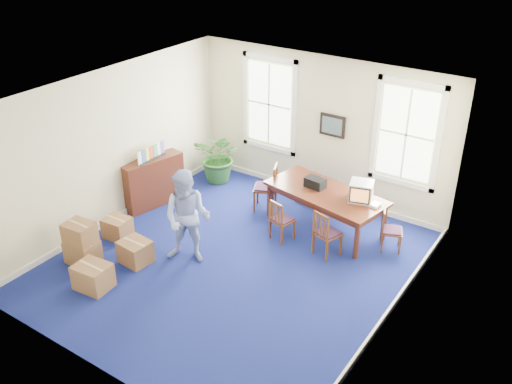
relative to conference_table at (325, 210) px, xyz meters
The scene contains 25 objects.
floor 2.24m from the conference_table, 111.64° to the right, with size 6.50×6.50×0.00m, color navy.
ceiling 3.55m from the conference_table, 111.64° to the right, with size 6.50×6.50×0.00m, color white.
wall_back 1.88m from the conference_table, 123.86° to the left, with size 6.50×6.50×0.00m, color beige.
wall_front 5.48m from the conference_table, 98.70° to the right, with size 6.50×6.50×0.00m, color beige.
wall_left 4.48m from the conference_table, 151.81° to the right, with size 6.50×6.50×0.00m, color beige.
wall_right 3.22m from the conference_table, 43.00° to the right, with size 6.50×6.50×0.00m, color beige.
baseboard_back 1.47m from the conference_table, 124.53° to the left, with size 6.00×0.04×0.12m, color white.
baseboard_left 4.31m from the conference_table, 151.62° to the right, with size 0.04×6.50×0.12m, color white.
baseboard_right 2.99m from the conference_table, 43.40° to the right, with size 0.04×6.50×0.12m, color white.
window_left 2.84m from the conference_table, 150.63° to the left, with size 1.40×0.12×2.20m, color white, non-canonical shape.
window_right 2.19m from the conference_table, 47.46° to the left, with size 1.40×0.12×2.20m, color white, non-canonical shape.
wall_picture 1.84m from the conference_table, 113.78° to the left, with size 0.58×0.06×0.48m, color black, non-canonical shape.
conference_table is the anchor object (origin of this frame).
crt_tv 0.95m from the conference_table, ahead, with size 0.43×0.47×0.39m, color #B7B7BC, non-canonical shape.
game_console 1.14m from the conference_table, ahead, with size 0.17×0.21×0.05m, color white.
equipment_bag 0.59m from the conference_table, 168.69° to the left, with size 0.40×0.26×0.20m, color black.
chair_near_left 0.97m from the conference_table, 120.96° to the right, with size 0.39×0.39×0.88m, color brown, non-canonical shape.
chair_near_right 0.97m from the conference_table, 59.04° to the right, with size 0.42×0.42×0.95m, color brown, non-canonical shape.
chair_end_left 1.44m from the conference_table, behind, with size 0.47×0.47×1.04m, color brown, non-canonical shape.
chair_end_right 1.44m from the conference_table, ahead, with size 0.38×0.38×0.86m, color brown, non-canonical shape.
man 2.92m from the conference_table, 122.58° to the right, with size 0.89×0.69×1.83m, color #97A7E0.
credenza 3.76m from the conference_table, 161.46° to the right, with size 0.39×1.38×1.08m, color #4C2012.
brochure_rack 3.83m from the conference_table, 161.36° to the right, with size 0.13×0.72×0.32m, color #99999E, non-canonical shape.
potted_plant 3.10m from the conference_table, behind, with size 1.12×0.97×1.24m, color #285D22.
cardboard_boxes 4.54m from the conference_table, 130.22° to the right, with size 1.52×1.52×0.87m, color #8D603B, non-canonical shape.
Camera 1 is at (5.23, -7.05, 6.15)m, focal length 40.00 mm.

